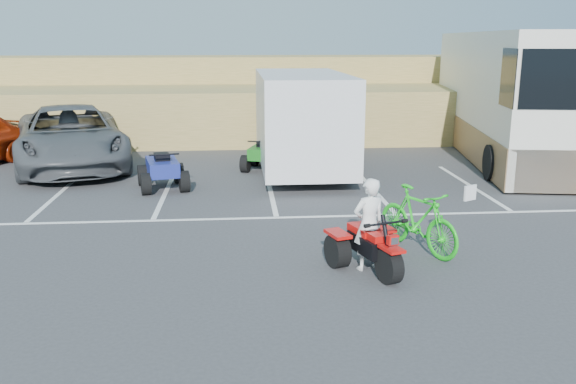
{
  "coord_description": "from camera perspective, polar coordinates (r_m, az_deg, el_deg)",
  "views": [
    {
      "loc": [
        -0.83,
        -10.48,
        3.83
      ],
      "look_at": [
        0.11,
        0.74,
        1.0
      ],
      "focal_mm": 38.0,
      "sensor_mm": 36.0,
      "label": 1
    }
  ],
  "objects": [
    {
      "name": "quad_atv_green",
      "position": [
        18.45,
        -2.24,
        2.11
      ],
      "size": [
        1.5,
        1.75,
        0.97
      ],
      "primitive_type": null,
      "rotation": [
        0.0,
        0.0,
        -0.3
      ],
      "color": "#166218",
      "rests_on": "ground"
    },
    {
      "name": "grey_pickup",
      "position": [
        19.85,
        -19.67,
        4.87
      ],
      "size": [
        4.84,
        7.28,
        1.86
      ],
      "primitive_type": "imported",
      "rotation": [
        0.0,
        0.0,
        0.29
      ],
      "color": "#494D51",
      "rests_on": "ground"
    },
    {
      "name": "cargo_trailer",
      "position": [
        18.04,
        1.28,
        6.85
      ],
      "size": [
        2.48,
        6.17,
        2.88
      ],
      "rotation": [
        0.0,
        0.0,
        0.0
      ],
      "color": "silver",
      "rests_on": "ground"
    },
    {
      "name": "rv_motorhome",
      "position": [
        21.75,
        19.89,
        7.75
      ],
      "size": [
        4.62,
        11.45,
        4.0
      ],
      "rotation": [
        0.0,
        0.0,
        -0.16
      ],
      "color": "silver",
      "rests_on": "ground"
    },
    {
      "name": "rider",
      "position": [
        10.37,
        7.58,
        -3.02
      ],
      "size": [
        0.67,
        0.54,
        1.6
      ],
      "primitive_type": "imported",
      "rotation": [
        0.0,
        0.0,
        3.45
      ],
      "color": "white",
      "rests_on": "ground"
    },
    {
      "name": "ground",
      "position": [
        11.19,
        -0.26,
        -5.91
      ],
      "size": [
        100.0,
        100.0,
        0.0
      ],
      "primitive_type": "plane",
      "color": "#39393C",
      "rests_on": "ground"
    },
    {
      "name": "quad_atv_blue",
      "position": [
        16.41,
        -11.57,
        0.31
      ],
      "size": [
        1.52,
        1.83,
        1.05
      ],
      "primitive_type": null,
      "rotation": [
        0.0,
        0.0,
        0.22
      ],
      "color": "navy",
      "rests_on": "ground"
    },
    {
      "name": "red_trike_atv",
      "position": [
        10.51,
        7.85,
        -7.4
      ],
      "size": [
        1.58,
        1.83,
        1.01
      ],
      "primitive_type": null,
      "rotation": [
        0.0,
        0.0,
        0.31
      ],
      "color": "red",
      "rests_on": "ground"
    },
    {
      "name": "grass_embankment",
      "position": [
        26.09,
        -2.99,
        8.79
      ],
      "size": [
        40.0,
        8.5,
        3.1
      ],
      "color": "olive",
      "rests_on": "ground"
    },
    {
      "name": "green_dirt_bike",
      "position": [
        11.47,
        12.06,
        -2.55
      ],
      "size": [
        1.43,
        2.05,
        1.21
      ],
      "primitive_type": "imported",
      "rotation": [
        0.0,
        0.0,
        0.48
      ],
      "color": "#14BF19",
      "rests_on": "ground"
    },
    {
      "name": "parking_stripes",
      "position": [
        15.14,
        1.78,
        -0.54
      ],
      "size": [
        28.0,
        5.16,
        0.01
      ],
      "color": "white",
      "rests_on": "ground"
    }
  ]
}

